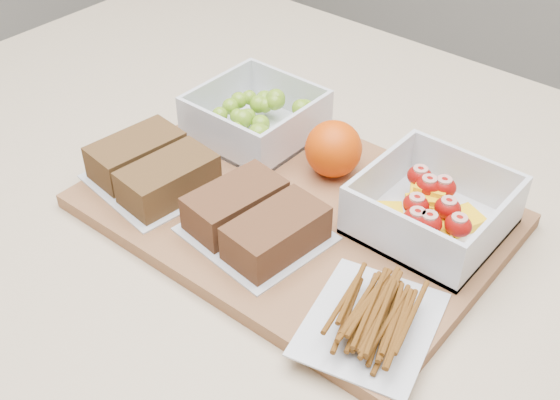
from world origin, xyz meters
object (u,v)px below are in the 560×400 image
at_px(orange, 333,149).
at_px(sandwich_bag_center, 256,219).
at_px(pretzel_bag, 372,314).
at_px(cutting_board, 294,211).
at_px(fruit_container, 432,210).
at_px(sandwich_bag_left, 152,168).
at_px(grape_container, 258,117).

xyz_separation_m(orange, sandwich_bag_center, (0.00, -0.13, -0.01)).
bearing_deg(pretzel_bag, cutting_board, 150.83).
relative_size(cutting_board, sandwich_bag_center, 2.95).
bearing_deg(fruit_container, sandwich_bag_left, -154.64).
bearing_deg(sandwich_bag_center, orange, 91.90).
distance_m(orange, sandwich_bag_center, 0.14).
bearing_deg(cutting_board, sandwich_bag_center, -90.58).
height_order(orange, sandwich_bag_center, orange).
bearing_deg(grape_container, cutting_board, -33.36).
bearing_deg(sandwich_bag_left, pretzel_bag, -3.54).
bearing_deg(pretzel_bag, fruit_container, 100.80).
relative_size(fruit_container, pretzel_bag, 0.89).
distance_m(fruit_container, sandwich_bag_center, 0.18).
distance_m(fruit_container, pretzel_bag, 0.15).
relative_size(grape_container, fruit_container, 0.97).
height_order(fruit_container, sandwich_bag_center, fruit_container).
bearing_deg(sandwich_bag_center, sandwich_bag_left, -177.36).
height_order(grape_container, orange, orange).
bearing_deg(sandwich_bag_center, grape_container, 130.38).
height_order(sandwich_bag_left, pretzel_bag, sandwich_bag_left).
relative_size(cutting_board, fruit_container, 3.10).
distance_m(grape_container, sandwich_bag_center, 0.18).
height_order(cutting_board, orange, orange).
xyz_separation_m(cutting_board, grape_container, (-0.12, 0.08, 0.03)).
height_order(cutting_board, grape_container, grape_container).
bearing_deg(fruit_container, orange, 174.59).
distance_m(grape_container, pretzel_bag, 0.32).
relative_size(cutting_board, grape_container, 3.20).
bearing_deg(cutting_board, fruit_container, 24.40).
bearing_deg(cutting_board, grape_container, 145.86).
distance_m(cutting_board, sandwich_bag_left, 0.16).
height_order(fruit_container, sandwich_bag_left, fruit_container).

